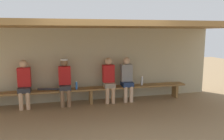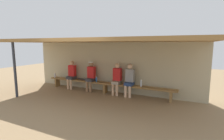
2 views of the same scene
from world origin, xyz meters
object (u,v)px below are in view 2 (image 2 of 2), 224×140
object	(u,v)px
support_post	(15,70)
water_bottle_green	(141,83)
player_with_sunglasses	(72,73)
player_middle	(91,75)
player_rightmost	(117,78)
bench	(105,84)
water_bottle_orange	(55,75)
player_shirtless_tan	(129,79)
water_bottle_clear	(96,79)
baseball_bat	(85,80)

from	to	relation	value
support_post	water_bottle_green	distance (m)	5.01
player_with_sunglasses	player_middle	xyz separation A→B (m)	(1.09, 0.00, 0.02)
player_rightmost	bench	bearing A→B (deg)	-179.68
water_bottle_green	support_post	bearing A→B (deg)	-155.09
support_post	water_bottle_orange	distance (m)	2.12
support_post	bench	distance (m)	3.67
player_shirtless_tan	player_middle	distance (m)	1.85
support_post	water_bottle_clear	xyz separation A→B (m)	(2.51, 2.05, -0.53)
support_post	water_bottle_orange	world-z (taller)	support_post
water_bottle_orange	player_with_sunglasses	bearing A→B (deg)	2.72
player_shirtless_tan	bench	bearing A→B (deg)	-179.84
player_with_sunglasses	water_bottle_green	distance (m)	3.43
support_post	water_bottle_clear	size ratio (longest dim) A/B	9.25
baseball_bat	support_post	bearing A→B (deg)	-117.99
water_bottle_clear	player_shirtless_tan	bearing A→B (deg)	1.95
player_shirtless_tan	water_bottle_clear	distance (m)	1.54
water_bottle_clear	baseball_bat	xyz separation A→B (m)	(-0.65, 0.05, -0.08)
player_middle	water_bottle_orange	distance (m)	2.12
water_bottle_green	player_with_sunglasses	bearing A→B (deg)	179.97
player_shirtless_tan	water_bottle_orange	bearing A→B (deg)	-179.30
player_shirtless_tan	water_bottle_clear	size ratio (longest dim) A/B	5.62
player_shirtless_tan	player_middle	xyz separation A→B (m)	(-1.85, 0.00, 0.02)
water_bottle_orange	water_bottle_clear	size ratio (longest dim) A/B	0.96
player_with_sunglasses	player_rightmost	bearing A→B (deg)	0.00
bench	water_bottle_green	world-z (taller)	water_bottle_green
player_middle	bench	bearing A→B (deg)	-0.28
player_with_sunglasses	baseball_bat	bearing A→B (deg)	-0.23
player_rightmost	water_bottle_clear	distance (m)	0.98
player_rightmost	water_bottle_orange	distance (m)	3.40
water_bottle_clear	player_middle	bearing A→B (deg)	170.71
support_post	water_bottle_orange	xyz separation A→B (m)	(0.08, 2.05, -0.53)
bench	player_shirtless_tan	bearing A→B (deg)	0.16
support_post	player_shirtless_tan	distance (m)	4.57
support_post	water_bottle_orange	bearing A→B (deg)	87.89
player_middle	water_bottle_clear	bearing A→B (deg)	-9.29
player_middle	water_bottle_orange	xyz separation A→B (m)	(-2.11, -0.05, -0.18)
player_with_sunglasses	water_bottle_orange	size ratio (longest dim) A/B	5.85
player_with_sunglasses	baseball_bat	size ratio (longest dim) A/B	1.52
water_bottle_orange	water_bottle_green	bearing A→B (deg)	0.60
player_rightmost	water_bottle_green	world-z (taller)	player_rightmost
support_post	player_rightmost	distance (m)	4.08
baseball_bat	bench	bearing A→B (deg)	13.43
bench	player_with_sunglasses	size ratio (longest dim) A/B	4.49
player_rightmost	player_with_sunglasses	bearing A→B (deg)	180.00
water_bottle_green	baseball_bat	xyz separation A→B (m)	(-2.67, -0.00, -0.10)
water_bottle_orange	water_bottle_green	xyz separation A→B (m)	(4.45, 0.05, 0.03)
player_rightmost	water_bottle_clear	xyz separation A→B (m)	(-0.97, -0.05, -0.16)
bench	water_bottle_green	xyz separation A→B (m)	(1.60, 0.00, 0.21)
water_bottle_orange	water_bottle_green	size ratio (longest dim) A/B	0.81
player_middle	water_bottle_clear	distance (m)	0.37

